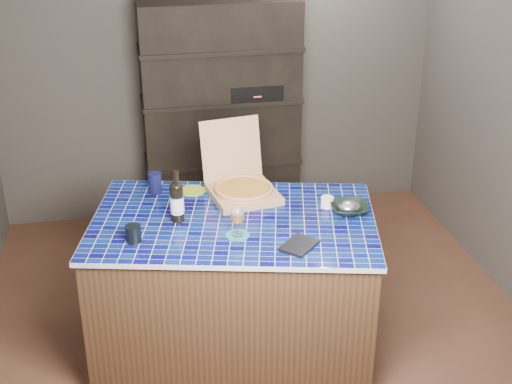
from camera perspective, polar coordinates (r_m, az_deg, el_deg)
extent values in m
plane|color=brown|center=(4.69, 0.25, -10.61)|extent=(3.50, 3.50, 0.00)
plane|color=#46403C|center=(5.72, -3.21, 10.09)|extent=(3.50, 0.00, 3.50)
plane|color=#46403C|center=(2.59, 8.02, -10.46)|extent=(3.50, 0.00, 3.50)
cube|color=black|center=(5.62, -2.80, 6.07)|extent=(1.20, 0.40, 1.80)
cube|color=black|center=(5.54, -0.19, 8.27)|extent=(0.40, 0.32, 0.12)
cube|color=#43291A|center=(4.28, -1.73, -7.60)|extent=(1.75, 1.31, 0.85)
cube|color=#06054C|center=(4.06, -1.81, -2.38)|extent=(1.79, 1.36, 0.03)
cube|color=#A77A56|center=(4.30, -0.99, -0.16)|extent=(0.44, 0.44, 0.04)
cube|color=#A77A56|center=(4.41, -2.01, 3.48)|extent=(0.39, 0.15, 0.37)
cylinder|color=tan|center=(4.28, -0.99, 0.16)|extent=(0.35, 0.35, 0.01)
cylinder|color=maroon|center=(4.28, -0.99, 0.29)|extent=(0.31, 0.31, 0.01)
torus|color=tan|center=(4.28, -1.00, 0.35)|extent=(0.35, 0.35, 0.02)
cylinder|color=black|center=(4.01, -6.34, -0.91)|extent=(0.08, 0.08, 0.21)
ellipsoid|color=black|center=(3.97, -6.41, 0.47)|extent=(0.08, 0.08, 0.04)
cylinder|color=black|center=(3.95, -6.44, 1.14)|extent=(0.03, 0.03, 0.09)
cylinder|color=silver|center=(4.02, -6.33, -1.03)|extent=(0.08, 0.08, 0.10)
cylinder|color=#3F76D7|center=(4.03, -6.31, -1.42)|extent=(0.08, 0.08, 0.01)
cylinder|color=#3F76D7|center=(4.00, -6.36, -0.39)|extent=(0.08, 0.08, 0.01)
cylinder|color=#1A7389|center=(3.88, -1.48, -3.46)|extent=(0.13, 0.13, 0.01)
cylinder|color=white|center=(3.88, -1.48, -3.39)|extent=(0.07, 0.07, 0.00)
cylinder|color=white|center=(3.86, -1.49, -2.90)|extent=(0.01, 0.01, 0.07)
ellipsoid|color=white|center=(3.82, -1.50, -1.86)|extent=(0.08, 0.08, 0.10)
cylinder|color=#B5741D|center=(3.83, -1.50, -1.99)|extent=(0.06, 0.06, 0.05)
cylinder|color=white|center=(3.81, -1.50, -1.61)|extent=(0.06, 0.06, 0.02)
cylinder|color=black|center=(3.86, -9.78, -3.29)|extent=(0.08, 0.08, 0.09)
cube|color=black|center=(3.78, 3.47, -4.28)|extent=(0.25, 0.25, 0.02)
imported|color=black|center=(4.14, 7.48, -1.32)|extent=(0.24, 0.24, 0.05)
ellipsoid|color=silver|center=(4.14, 7.49, -1.16)|extent=(0.13, 0.11, 0.06)
cylinder|color=white|center=(4.19, 5.71, -0.80)|extent=(0.07, 0.07, 0.06)
cylinder|color=#0E1033|center=(4.38, -8.08, 0.72)|extent=(0.08, 0.08, 0.13)
cylinder|color=#80A423|center=(4.40, -5.12, 0.11)|extent=(0.16, 0.16, 0.01)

